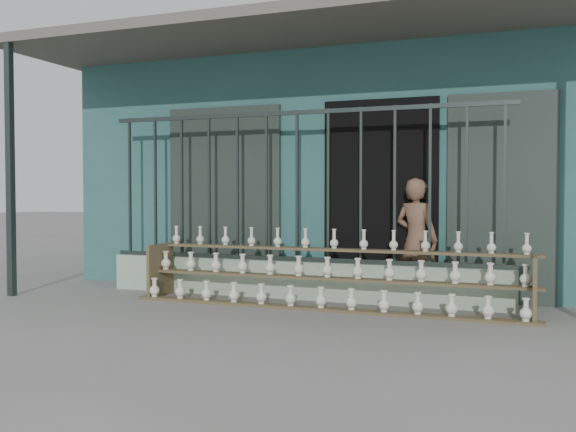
% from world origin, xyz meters
% --- Properties ---
extents(ground, '(60.00, 60.00, 0.00)m').
position_xyz_m(ground, '(0.00, 0.00, 0.00)').
color(ground, slate).
extents(workshop_building, '(7.40, 6.60, 3.21)m').
position_xyz_m(workshop_building, '(0.00, 4.23, 1.62)').
color(workshop_building, '#2C5C59').
rests_on(workshop_building, ground).
extents(parapet_wall, '(5.00, 0.20, 0.45)m').
position_xyz_m(parapet_wall, '(0.00, 1.30, 0.23)').
color(parapet_wall, '#A2BAA0').
rests_on(parapet_wall, ground).
extents(security_fence, '(5.00, 0.04, 1.80)m').
position_xyz_m(security_fence, '(-0.00, 1.30, 1.35)').
color(security_fence, '#283330').
rests_on(security_fence, parapet_wall).
extents(shelf_rack, '(4.50, 0.68, 0.85)m').
position_xyz_m(shelf_rack, '(0.51, 0.88, 0.36)').
color(shelf_rack, brown).
rests_on(shelf_rack, ground).
extents(elderly_woman, '(0.61, 0.51, 1.44)m').
position_xyz_m(elderly_woman, '(1.37, 1.62, 0.72)').
color(elderly_woman, brown).
rests_on(elderly_woman, ground).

